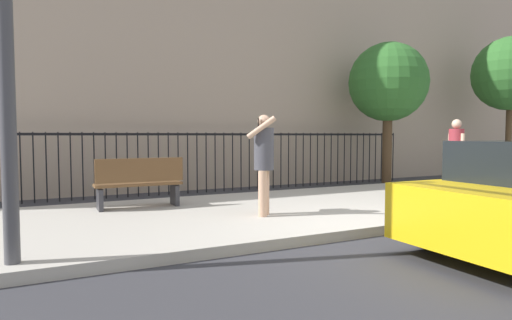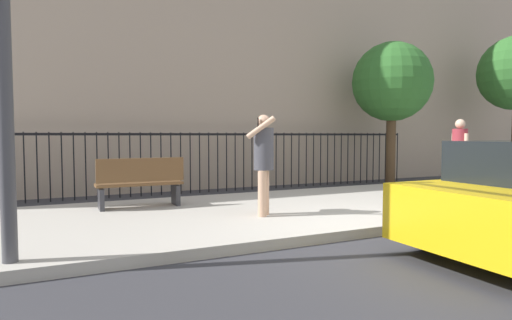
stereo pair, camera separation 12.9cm
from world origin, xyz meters
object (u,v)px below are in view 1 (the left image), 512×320
at_px(pedestrian_walking, 456,151).
at_px(street_tree_mid, 511,74).
at_px(pedestrian_on_phone, 264,157).
at_px(street_bench, 139,182).
at_px(street_tree_near, 388,83).

relative_size(pedestrian_walking, street_tree_mid, 0.36).
xyz_separation_m(pedestrian_walking, street_tree_mid, (5.65, 2.38, 2.46)).
relative_size(pedestrian_on_phone, street_bench, 1.08).
distance_m(pedestrian_walking, street_tree_mid, 6.61).
bearing_deg(street_bench, pedestrian_on_phone, -43.71).
bearing_deg(pedestrian_on_phone, pedestrian_walking, 5.13).
bearing_deg(street_tree_near, street_tree_mid, -5.07).
distance_m(pedestrian_on_phone, street_bench, 2.49).
bearing_deg(street_tree_mid, street_tree_near, 174.93).
distance_m(street_bench, street_tree_mid, 13.21).
height_order(pedestrian_on_phone, pedestrian_walking, pedestrian_walking).
xyz_separation_m(pedestrian_on_phone, street_tree_mid, (11.05, 2.87, 2.47)).
distance_m(street_tree_near, street_tree_mid, 5.16).
bearing_deg(pedestrian_walking, street_tree_near, 79.26).
bearing_deg(street_tree_mid, street_bench, -174.75).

